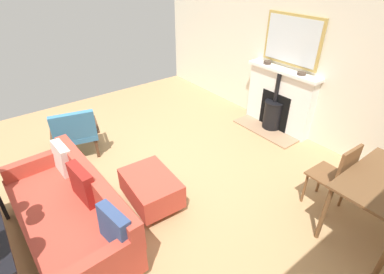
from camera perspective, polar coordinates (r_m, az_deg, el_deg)
The scene contains 10 objects.
ground_plane at distance 4.16m, azimuth -10.23°, elevation -8.60°, with size 5.78×6.33×0.01m, color tan.
wall_left at distance 5.26m, azimuth 18.12°, elevation 16.84°, with size 0.12×6.33×2.86m, color silver.
fireplace at distance 5.34m, azimuth 16.43°, elevation 6.40°, with size 0.58×1.34×1.09m.
mirror_over_mantel at distance 5.08m, azimuth 19.05°, elevation 17.49°, with size 0.04×1.02×0.78m.
mantel_bowl_near at distance 5.32m, azimuth 14.56°, elevation 13.99°, with size 0.13×0.13×0.05m.
mantel_bowl_far at distance 4.95m, azimuth 20.69°, elevation 11.59°, with size 0.14×0.14×0.04m.
sofa at distance 3.46m, azimuth -22.45°, elevation -13.51°, with size 0.90×1.93×0.80m.
ottoman at distance 3.66m, azimuth -8.04°, elevation -9.81°, with size 0.58×0.80×0.41m.
armchair_accent at distance 4.67m, azimuth -21.98°, elevation 1.07°, with size 0.79×0.71×0.82m.
dining_chair_near_fireplace at distance 3.76m, azimuth 26.57°, elevation -6.42°, with size 0.42×0.42×0.92m.
Camera 1 is at (1.31, 2.92, 2.66)m, focal length 27.20 mm.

